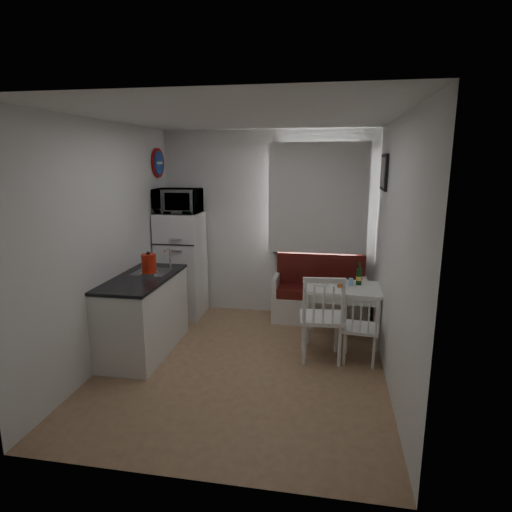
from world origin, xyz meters
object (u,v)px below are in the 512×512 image
at_px(bench, 319,299).
at_px(chair_right, 362,321).
at_px(chair_left, 322,309).
at_px(fridge, 182,265).
at_px(kitchen_counter, 144,314).
at_px(microwave, 178,201).
at_px(dining_table, 344,292).
at_px(kettle, 149,264).
at_px(wine_bottle, 359,274).

xyz_separation_m(bench, chair_right, (0.48, -1.27, 0.20)).
distance_m(chair_left, fridge, 2.33).
bearing_deg(kitchen_counter, microwave, 89.06).
bearing_deg(microwave, chair_left, -29.44).
relative_size(kitchen_counter, dining_table, 1.38).
bearing_deg(kitchen_counter, dining_table, 17.96).
bearing_deg(dining_table, microwave, 171.78).
bearing_deg(bench, chair_right, -69.16).
xyz_separation_m(kitchen_counter, bench, (1.97, 1.35, -0.15)).
xyz_separation_m(chair_left, kettle, (-1.97, 0.03, 0.42)).
bearing_deg(microwave, dining_table, -11.49).
bearing_deg(chair_left, fridge, 144.03).
xyz_separation_m(kitchen_counter, fridge, (0.02, 1.24, 0.28)).
xyz_separation_m(fridge, wine_bottle, (2.43, -0.41, 0.09)).
height_order(kitchen_counter, microwave, microwave).
distance_m(bench, microwave, 2.37).
relative_size(chair_left, fridge, 0.36).
distance_m(dining_table, fridge, 2.31).
relative_size(kitchen_counter, chair_right, 3.02).
height_order(dining_table, chair_right, chair_right).
xyz_separation_m(fridge, microwave, (0.00, -0.05, 0.91)).
bearing_deg(fridge, dining_table, -12.70).
xyz_separation_m(chair_right, wine_bottle, (0.00, 0.75, 0.33)).
bearing_deg(kettle, chair_left, -0.95).
xyz_separation_m(dining_table, fridge, (-2.25, 0.51, 0.13)).
distance_m(bench, dining_table, 0.76).
relative_size(chair_left, kettle, 2.02).
bearing_deg(fridge, microwave, -90.00).
bearing_deg(wine_bottle, kettle, -162.87).
distance_m(chair_left, chair_right, 0.44).
relative_size(chair_left, wine_bottle, 1.90).
bearing_deg(chair_left, chair_right, -2.95).
distance_m(dining_table, chair_left, 0.72).
bearing_deg(kitchen_counter, chair_right, 1.93).
xyz_separation_m(fridge, kettle, (0.03, -1.15, 0.29)).
bearing_deg(dining_table, kettle, -160.68).
xyz_separation_m(chair_left, wine_bottle, (0.43, 0.77, 0.21)).
distance_m(kitchen_counter, kettle, 0.59).
xyz_separation_m(kitchen_counter, wine_bottle, (2.45, 0.84, 0.38)).
bearing_deg(dining_table, chair_left, -107.12).
relative_size(chair_left, chair_right, 1.22).
xyz_separation_m(kitchen_counter, microwave, (0.02, 1.19, 1.19)).
height_order(kitchen_counter, kettle, kettle).
bearing_deg(bench, kitchen_counter, -145.44).
bearing_deg(fridge, kitchen_counter, -90.90).
distance_m(bench, kettle, 2.41).
bearing_deg(bench, microwave, -175.31).
bearing_deg(kettle, microwave, 91.57).
relative_size(chair_right, fridge, 0.30).
distance_m(dining_table, wine_bottle, 0.30).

